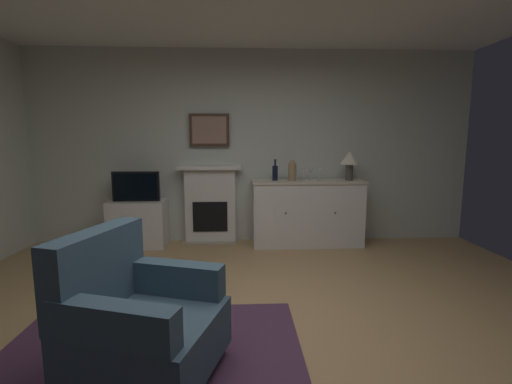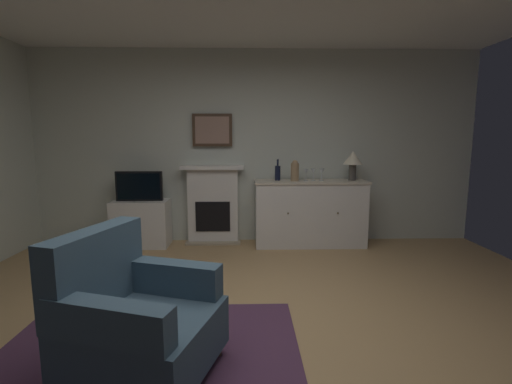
% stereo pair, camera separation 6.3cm
% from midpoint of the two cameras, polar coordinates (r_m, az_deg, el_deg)
% --- Properties ---
extents(ground_plane, '(6.27, 5.45, 0.10)m').
position_cam_midpoint_polar(ground_plane, '(2.91, 0.43, -23.05)').
color(ground_plane, tan).
rests_on(ground_plane, ground).
extents(wall_rear, '(6.27, 0.06, 2.69)m').
position_cam_midpoint_polar(wall_rear, '(5.18, -1.11, 7.05)').
color(wall_rear, silver).
rests_on(wall_rear, ground_plane).
extents(area_rug, '(2.08, 1.90, 0.02)m').
position_cam_midpoint_polar(area_rug, '(2.61, -18.49, -25.99)').
color(area_rug, '#4C2D47').
rests_on(area_rug, ground_plane).
extents(fireplace_unit, '(0.87, 0.30, 1.10)m').
position_cam_midpoint_polar(fireplace_unit, '(5.15, -7.55, -1.96)').
color(fireplace_unit, white).
rests_on(fireplace_unit, ground_plane).
extents(framed_picture, '(0.55, 0.04, 0.45)m').
position_cam_midpoint_polar(framed_picture, '(5.11, -7.73, 9.66)').
color(framed_picture, '#473323').
extents(sideboard_cabinet, '(1.53, 0.49, 0.90)m').
position_cam_midpoint_polar(sideboard_cabinet, '(5.05, 7.74, -3.26)').
color(sideboard_cabinet, white).
rests_on(sideboard_cabinet, ground_plane).
extents(table_lamp, '(0.26, 0.26, 0.40)m').
position_cam_midpoint_polar(table_lamp, '(5.09, 14.23, 4.94)').
color(table_lamp, '#4C4742').
rests_on(table_lamp, sideboard_cabinet).
extents(wine_bottle, '(0.08, 0.08, 0.29)m').
position_cam_midpoint_polar(wine_bottle, '(4.94, 2.67, 3.09)').
color(wine_bottle, black).
rests_on(wine_bottle, sideboard_cabinet).
extents(wine_glass_left, '(0.07, 0.07, 0.16)m').
position_cam_midpoint_polar(wine_glass_left, '(4.90, 7.13, 3.16)').
color(wine_glass_left, silver).
rests_on(wine_glass_left, sideboard_cabinet).
extents(wine_glass_center, '(0.07, 0.07, 0.16)m').
position_cam_midpoint_polar(wine_glass_center, '(4.97, 8.27, 3.22)').
color(wine_glass_center, silver).
rests_on(wine_glass_center, sideboard_cabinet).
extents(wine_glass_right, '(0.07, 0.07, 0.16)m').
position_cam_midpoint_polar(wine_glass_right, '(4.98, 9.55, 3.19)').
color(wine_glass_right, silver).
rests_on(wine_glass_right, sideboard_cabinet).
extents(vase_decorative, '(0.11, 0.11, 0.28)m').
position_cam_midpoint_polar(vase_decorative, '(4.88, 5.38, 3.38)').
color(vase_decorative, '#9E7F5B').
rests_on(vase_decorative, sideboard_cabinet).
extents(tv_cabinet, '(0.75, 0.42, 0.64)m').
position_cam_midpoint_polar(tv_cabinet, '(5.22, -18.42, -4.77)').
color(tv_cabinet, white).
rests_on(tv_cabinet, ground_plane).
extents(tv_set, '(0.62, 0.07, 0.40)m').
position_cam_midpoint_polar(tv_set, '(5.10, -18.76, 0.84)').
color(tv_set, black).
rests_on(tv_set, tv_cabinet).
extents(armchair, '(1.00, 0.97, 0.92)m').
position_cam_midpoint_polar(armchair, '(2.43, -18.90, -18.52)').
color(armchair, '#3F596B').
rests_on(armchair, ground_plane).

